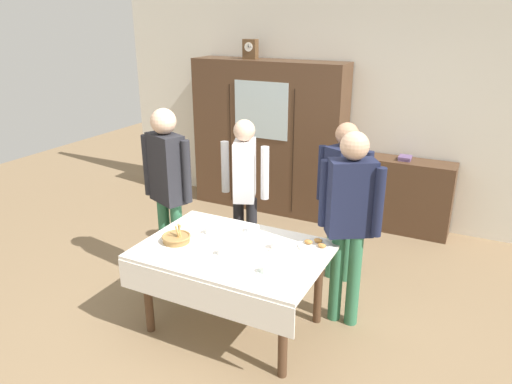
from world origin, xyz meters
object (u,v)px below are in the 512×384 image
object	(u,v)px
mantel_clock	(250,49)
tea_cup_back_edge	(210,231)
dining_table	(232,262)
bookshelf_low	(401,196)
book_stack	(405,158)
person_behind_table_right	(245,181)
pastry_plate	(315,245)
person_beside_shelf	(167,180)
wall_cabinet	(268,137)
bread_basket	(176,238)
person_behind_table_left	(350,212)
tea_cup_far_right	(266,270)
tea_cup_far_left	(252,229)
spoon_mid_right	(200,260)
spoon_center	(240,270)
spoon_near_right	(220,244)
tea_cup_mid_right	(223,252)
person_by_cabinet	(343,188)
tea_cup_near_left	(275,246)

from	to	relation	value
mantel_clock	tea_cup_back_edge	size ratio (longest dim) A/B	1.85
dining_table	bookshelf_low	xyz separation A→B (m)	(0.85, 2.64, -0.19)
book_stack	person_behind_table_right	xyz separation A→B (m)	(-1.25, -1.66, 0.03)
bookshelf_low	pastry_plate	xyz separation A→B (m)	(-0.27, -2.28, 0.30)
person_behind_table_right	person_beside_shelf	distance (m)	0.77
wall_cabinet	bread_basket	bearing A→B (deg)	-81.01
dining_table	mantel_clock	world-z (taller)	mantel_clock
bookshelf_low	person_behind_table_left	xyz separation A→B (m)	(-0.05, -2.12, 0.58)
mantel_clock	pastry_plate	world-z (taller)	mantel_clock
tea_cup_far_right	tea_cup_far_left	world-z (taller)	same
spoon_mid_right	mantel_clock	bearing A→B (deg)	109.77
bookshelf_low	tea_cup_far_right	bearing A→B (deg)	-99.01
tea_cup_far_left	tea_cup_back_edge	bearing A→B (deg)	-147.91
bread_basket	spoon_center	xyz separation A→B (m)	(0.69, -0.18, -0.03)
pastry_plate	dining_table	bearing A→B (deg)	-147.82
tea_cup_back_edge	spoon_center	bearing A→B (deg)	-39.37
dining_table	wall_cabinet	world-z (taller)	wall_cabinet
dining_table	tea_cup_far_left	world-z (taller)	tea_cup_far_left
tea_cup_far_right	spoon_near_right	bearing A→B (deg)	154.31
wall_cabinet	spoon_mid_right	distance (m)	2.95
book_stack	person_behind_table_left	size ratio (longest dim) A/B	0.10
person_behind_table_right	bookshelf_low	bearing A→B (deg)	53.00
spoon_center	person_behind_table_left	xyz separation A→B (m)	(0.58, 0.77, 0.28)
wall_cabinet	bookshelf_low	distance (m)	1.83
dining_table	book_stack	world-z (taller)	book_stack
wall_cabinet	dining_table	bearing A→B (deg)	-70.83
tea_cup_mid_right	person_behind_table_left	size ratio (longest dim) A/B	0.08
book_stack	person_behind_table_left	distance (m)	2.12
tea_cup_far_right	person_behind_table_right	bearing A→B (deg)	123.94
tea_cup_back_edge	person_beside_shelf	bearing A→B (deg)	158.82
bookshelf_low	person_by_cabinet	distance (m)	1.56
dining_table	person_beside_shelf	size ratio (longest dim) A/B	0.86
person_by_cabinet	person_beside_shelf	size ratio (longest dim) A/B	0.92
wall_cabinet	bookshelf_low	bearing A→B (deg)	1.66
bread_basket	tea_cup_far_right	bearing A→B (deg)	-8.32
tea_cup_far_right	tea_cup_back_edge	xyz separation A→B (m)	(-0.71, 0.38, 0.00)
tea_cup_back_edge	spoon_near_right	bearing A→B (deg)	-34.61
bread_basket	person_behind_table_right	size ratio (longest dim) A/B	0.15
tea_cup_back_edge	person_by_cabinet	size ratio (longest dim) A/B	0.08
tea_cup_near_left	person_behind_table_left	world-z (taller)	person_behind_table_left
pastry_plate	person_behind_table_left	bearing A→B (deg)	35.76
tea_cup_back_edge	person_behind_table_right	size ratio (longest dim) A/B	0.08
book_stack	person_by_cabinet	size ratio (longest dim) A/B	0.11
wall_cabinet	person_beside_shelf	world-z (taller)	wall_cabinet
mantel_clock	pastry_plate	bearing A→B (deg)	-52.09
person_by_cabinet	mantel_clock	bearing A→B (deg)	140.64
dining_table	tea_cup_far_left	xyz separation A→B (m)	(-0.01, 0.37, 0.13)
bookshelf_low	spoon_center	world-z (taller)	bookshelf_low
spoon_mid_right	spoon_near_right	world-z (taller)	same
tea_cup_back_edge	spoon_near_right	size ratio (longest dim) A/B	1.09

